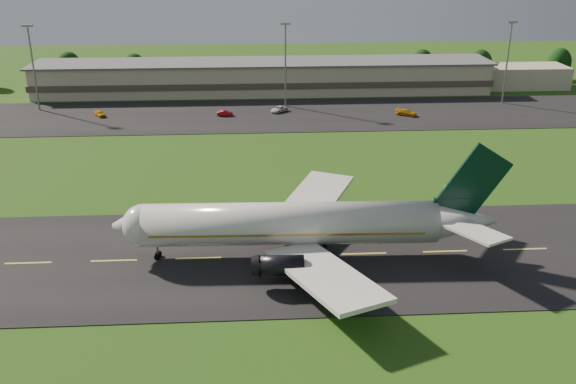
{
  "coord_description": "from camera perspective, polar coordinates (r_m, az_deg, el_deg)",
  "views": [
    {
      "loc": [
        -3.72,
        -75.58,
        39.63
      ],
      "look_at": [
        1.3,
        8.0,
        6.0
      ],
      "focal_mm": 40.0,
      "sensor_mm": 36.0,
      "label": 1
    }
  ],
  "objects": [
    {
      "name": "light_mast_east",
      "position": [
        170.26,
        18.99,
        11.64
      ],
      "size": [
        2.4,
        1.2,
        20.35
      ],
      "color": "gray",
      "rests_on": "ground"
    },
    {
      "name": "service_vehicle_c",
      "position": [
        155.17,
        -0.81,
        7.37
      ],
      "size": [
        4.84,
        5.02,
        1.33
      ],
      "primitive_type": "imported",
      "rotation": [
        0.0,
        0.0,
        -0.74
      ],
      "color": "silver",
      "rests_on": "apron"
    },
    {
      "name": "terminal",
      "position": [
        175.72,
        -0.07,
        10.18
      ],
      "size": [
        145.0,
        16.0,
        8.4
      ],
      "color": "tan",
      "rests_on": "ground"
    },
    {
      "name": "ground",
      "position": [
        85.42,
        -0.55,
        -5.76
      ],
      "size": [
        360.0,
        360.0,
        0.0
      ],
      "primitive_type": "plane",
      "color": "#254110",
      "rests_on": "ground"
    },
    {
      "name": "taxiway",
      "position": [
        85.4,
        -0.55,
        -5.73
      ],
      "size": [
        220.0,
        30.0,
        0.1
      ],
      "primitive_type": "cube",
      "color": "black",
      "rests_on": "ground"
    },
    {
      "name": "service_vehicle_a",
      "position": [
        157.6,
        -16.39,
        6.72
      ],
      "size": [
        3.56,
        4.18,
        1.35
      ],
      "primitive_type": "imported",
      "rotation": [
        0.0,
        0.0,
        0.6
      ],
      "color": "orange",
      "rests_on": "apron"
    },
    {
      "name": "light_mast_centre",
      "position": [
        158.13,
        -0.23,
        12.09
      ],
      "size": [
        2.4,
        1.2,
        20.35
      ],
      "color": "gray",
      "rests_on": "ground"
    },
    {
      "name": "service_vehicle_d",
      "position": [
        154.46,
        10.48,
        6.96
      ],
      "size": [
        5.27,
        4.42,
        1.44
      ],
      "primitive_type": "imported",
      "rotation": [
        0.0,
        0.0,
        0.99
      ],
      "color": "#C9840B",
      "rests_on": "apron"
    },
    {
      "name": "service_vehicle_b",
      "position": [
        152.34,
        -5.63,
        6.98
      ],
      "size": [
        3.81,
        1.56,
        1.23
      ],
      "primitive_type": "imported",
      "rotation": [
        0.0,
        0.0,
        1.5
      ],
      "color": "#A80B11",
      "rests_on": "apron"
    },
    {
      "name": "light_mast_west",
      "position": [
        166.01,
        -21.8,
        11.04
      ],
      "size": [
        2.4,
        1.2,
        20.35
      ],
      "color": "gray",
      "rests_on": "ground"
    },
    {
      "name": "airliner",
      "position": [
        83.46,
        0.82,
        -2.89
      ],
      "size": [
        51.28,
        42.17,
        15.57
      ],
      "rotation": [
        0.0,
        0.0,
        -0.03
      ],
      "color": "silver",
      "rests_on": "ground"
    },
    {
      "name": "tree_line",
      "position": [
        188.13,
        6.39,
        11.1
      ],
      "size": [
        198.01,
        9.26,
        9.56
      ],
      "color": "black",
      "rests_on": "ground"
    },
    {
      "name": "apron",
      "position": [
        152.84,
        -1.94,
        6.86
      ],
      "size": [
        260.0,
        30.0,
        0.1
      ],
      "primitive_type": "cube",
      "color": "black",
      "rests_on": "ground"
    }
  ]
}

